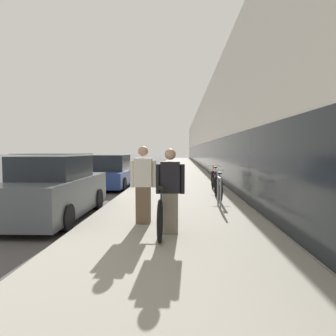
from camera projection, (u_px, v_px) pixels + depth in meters
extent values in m
cube|color=gray|center=(179.00, 170.00, 25.45)|extent=(4.16, 70.00, 0.14)
cube|color=silver|center=(244.00, 136.00, 32.95)|extent=(10.00, 70.00, 6.45)
cube|color=#1E2328|center=(199.00, 154.00, 33.27)|extent=(0.10, 63.00, 2.20)
torus|color=black|center=(165.00, 203.00, 6.97)|extent=(0.06, 0.75, 0.75)
torus|color=black|center=(160.00, 221.00, 5.17)|extent=(0.06, 0.75, 0.75)
cylinder|color=black|center=(163.00, 199.00, 6.06)|extent=(0.04, 1.53, 0.04)
cylinder|color=black|center=(162.00, 208.00, 5.70)|extent=(0.04, 0.91, 0.34)
cylinder|color=black|center=(161.00, 196.00, 5.47)|extent=(0.03, 0.03, 0.31)
cube|color=black|center=(161.00, 188.00, 5.46)|extent=(0.11, 0.22, 0.05)
cylinder|color=black|center=(165.00, 187.00, 6.80)|extent=(0.03, 0.03, 0.33)
cylinder|color=silver|center=(165.00, 180.00, 6.79)|extent=(0.52, 0.03, 0.03)
cube|color=#756B5B|center=(170.00, 213.00, 5.74)|extent=(0.30, 0.22, 0.78)
cube|color=black|center=(170.00, 177.00, 5.70)|extent=(0.37, 0.22, 0.60)
cylinder|color=black|center=(158.00, 179.00, 5.71)|extent=(0.09, 0.09, 0.57)
cylinder|color=black|center=(182.00, 179.00, 5.69)|extent=(0.09, 0.09, 0.57)
sphere|color=tan|center=(170.00, 154.00, 5.67)|extent=(0.21, 0.21, 0.21)
cube|color=brown|center=(143.00, 205.00, 6.52)|extent=(0.31, 0.22, 0.81)
cube|color=beige|center=(143.00, 172.00, 6.47)|extent=(0.38, 0.22, 0.62)
cylinder|color=beige|center=(132.00, 174.00, 6.48)|extent=(0.10, 0.10, 0.58)
cylinder|color=beige|center=(154.00, 174.00, 6.47)|extent=(0.10, 0.10, 0.58)
sphere|color=tan|center=(143.00, 151.00, 6.45)|extent=(0.22, 0.22, 0.22)
cylinder|color=gray|center=(221.00, 194.00, 8.12)|extent=(0.05, 0.05, 0.82)
cylinder|color=gray|center=(218.00, 191.00, 8.67)|extent=(0.05, 0.05, 0.82)
cylinder|color=gray|center=(219.00, 178.00, 8.37)|extent=(0.05, 0.55, 0.05)
torus|color=black|center=(216.00, 186.00, 10.27)|extent=(0.06, 0.73, 0.73)
torus|color=black|center=(220.00, 190.00, 9.17)|extent=(0.06, 0.73, 0.73)
cylinder|color=#2D56A8|center=(218.00, 181.00, 9.70)|extent=(0.04, 0.93, 0.04)
cylinder|color=#2D56A8|center=(219.00, 185.00, 9.49)|extent=(0.04, 0.57, 0.33)
cylinder|color=#2D56A8|center=(220.00, 178.00, 9.34)|extent=(0.03, 0.03, 0.30)
cube|color=black|center=(220.00, 173.00, 9.34)|extent=(0.11, 0.22, 0.05)
cylinder|color=#2D56A8|center=(216.00, 175.00, 10.16)|extent=(0.03, 0.03, 0.32)
cylinder|color=silver|center=(217.00, 171.00, 10.15)|extent=(0.52, 0.03, 0.03)
torus|color=black|center=(213.00, 179.00, 12.42)|extent=(0.06, 0.77, 0.77)
torus|color=black|center=(216.00, 182.00, 11.43)|extent=(0.06, 0.77, 0.77)
cylinder|color=red|center=(214.00, 175.00, 11.91)|extent=(0.04, 0.84, 0.04)
cylinder|color=red|center=(215.00, 178.00, 11.72)|extent=(0.04, 0.52, 0.35)
cylinder|color=red|center=(215.00, 171.00, 11.58)|extent=(0.03, 0.03, 0.32)
cube|color=black|center=(215.00, 167.00, 11.57)|extent=(0.11, 0.22, 0.05)
cylinder|color=red|center=(213.00, 170.00, 12.32)|extent=(0.03, 0.03, 0.34)
cylinder|color=silver|center=(213.00, 166.00, 12.31)|extent=(0.52, 0.03, 0.03)
cube|color=#4C5156|center=(54.00, 195.00, 7.62)|extent=(1.66, 4.04, 0.88)
cube|color=#1E2328|center=(53.00, 167.00, 7.58)|extent=(1.43, 2.02, 0.57)
cylinder|color=silver|center=(60.00, 154.00, 8.00)|extent=(1.78, 0.04, 0.04)
cylinder|color=silver|center=(45.00, 154.00, 7.11)|extent=(1.78, 0.04, 0.04)
cylinder|color=black|center=(46.00, 199.00, 8.88)|extent=(0.22, 0.60, 0.60)
cylinder|color=black|center=(97.00, 199.00, 8.81)|extent=(0.22, 0.60, 0.60)
cylinder|color=black|center=(65.00, 218.00, 6.40)|extent=(0.22, 0.60, 0.60)
cube|color=navy|center=(110.00, 177.00, 13.81)|extent=(1.76, 4.05, 0.66)
cube|color=#1E2328|center=(110.00, 163.00, 13.77)|extent=(1.51, 2.03, 0.71)
cylinder|color=black|center=(100.00, 179.00, 15.07)|extent=(0.22, 0.60, 0.60)
cylinder|color=black|center=(132.00, 179.00, 15.00)|extent=(0.22, 0.60, 0.60)
cylinder|color=black|center=(85.00, 184.00, 12.65)|extent=(0.22, 0.60, 0.60)
cylinder|color=black|center=(123.00, 184.00, 12.58)|extent=(0.22, 0.60, 0.60)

